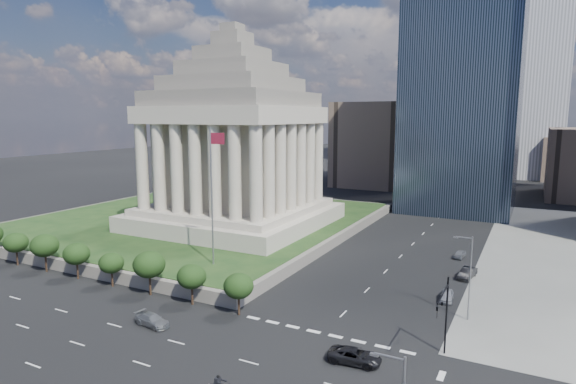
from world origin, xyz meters
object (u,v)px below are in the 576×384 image
Objects in this scene: war_memorial at (234,127)px; parked_sedan_far at (460,254)px; pickup_truck at (355,356)px; parked_sedan_near at (447,296)px; street_lamp_north at (469,273)px; flagpole at (213,189)px; suv_grey at (152,320)px; traffic_signal_ne at (444,310)px; parked_sedan_mid at (467,273)px.

war_memorial reaches higher than parked_sedan_far.
parked_sedan_far is (3.86, 41.08, -0.10)m from pickup_truck.
war_memorial is 52.09m from parked_sedan_near.
street_lamp_north is at bearing -72.25° from parked_sedan_far.
parked_sedan_far is (-1.30, 20.58, -0.05)m from parked_sedan_near.
war_memorial reaches higher than pickup_truck.
street_lamp_north is (47.33, -23.00, -15.74)m from war_memorial.
war_memorial is at bearing 116.89° from flagpole.
flagpole is 5.06× the size of parked_sedan_near.
war_memorial is 7.58× the size of pickup_truck.
suv_grey is (15.92, -41.07, -20.73)m from war_memorial.
pickup_truck is 21.14m from parked_sedan_near.
street_lamp_north is 36.58m from suv_grey.
flagpole is at bearing -130.98° from parked_sedan_far.
suv_grey is at bearing -77.63° from flagpole.
pickup_truck is 1.12× the size of suv_grey.
traffic_signal_ne is 9.58m from pickup_truck.
pickup_truck is (26.97, -14.43, -12.40)m from flagpole.
pickup_truck is at bearing -75.31° from suv_grey.
parked_sedan_mid is at bearing -17.27° from pickup_truck.
traffic_signal_ne is 31.66m from suv_grey.
traffic_signal_ne is at bearing -76.41° from parked_sedan_far.
pickup_truck is at bearing -150.74° from traffic_signal_ne.
street_lamp_north reaches higher than parked_sedan_mid.
war_memorial is 28.16m from flagpole.
street_lamp_north reaches higher than parked_sedan_far.
war_memorial is at bearing 39.85° from pickup_truck.
parked_sedan_near is 1.09× the size of parked_sedan_far.
street_lamp_north is 2.53× the size of parked_sedan_near.
parked_sedan_mid is at bearing -9.29° from war_memorial.
pickup_truck is (-8.19, -15.43, -4.95)m from street_lamp_north.
traffic_signal_ne is 2.02× the size of parked_sedan_near.
pickup_truck is at bearing -91.89° from parked_sedan_mid.
pickup_truck is 1.42× the size of parked_sedan_far.
parked_sedan_far is (27.08, 43.73, -0.05)m from suv_grey.
parked_sedan_mid is (33.33, 16.56, -12.35)m from flagpole.
war_memorial is at bearing 154.08° from street_lamp_north.
parked_sedan_mid reaches higher than parked_sedan_near.
parked_sedan_near is at bearing -19.79° from pickup_truck.
traffic_signal_ne reaches higher than parked_sedan_near.
parked_sedan_near is (32.13, 6.08, -12.44)m from flagpole.
parked_sedan_mid reaches higher than suv_grey.
suv_grey is (-23.23, -2.65, -0.05)m from pickup_truck.
traffic_signal_ne reaches higher than parked_sedan_far.
traffic_signal_ne reaches higher than parked_sedan_mid.
parked_sedan_mid is 10.40m from parked_sedan_far.
parked_sedan_mid is (45.50, -7.44, -20.64)m from war_memorial.
parked_sedan_near is at bearing -42.61° from suv_grey.
traffic_signal_ne is 11.34m from street_lamp_north.
street_lamp_north is 2.15× the size of parked_sedan_mid.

